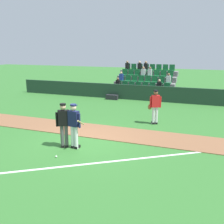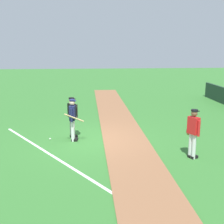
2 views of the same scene
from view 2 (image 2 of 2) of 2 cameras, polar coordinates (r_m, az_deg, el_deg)
The scene contains 7 objects.
ground_plane at distance 12.23m, azimuth -4.44°, elevation -5.54°, with size 80.00×80.00×0.00m, color #33702D.
infield_dirt_path at distance 12.33m, azimuth 2.58°, elevation -5.30°, with size 28.00×1.89×0.03m, color brown.
foul_line_chalk at distance 9.44m, azimuth -7.35°, elevation -11.31°, with size 12.00×0.10×0.01m, color white.
batter_navy_jersey at distance 11.95m, azimuth -7.80°, elevation -1.25°, with size 0.66×0.79×1.76m.
umpire_home_plate at distance 12.36m, azimuth -7.86°, elevation -0.62°, with size 0.54×0.44×1.76m.
runner_red_jersey at distance 10.39m, azimuth 15.75°, elevation -3.81°, with size 0.65×0.41×1.76m.
baseball at distance 12.51m, azimuth -12.17°, elevation -5.22°, with size 0.07×0.07×0.07m, color white.
Camera 2 is at (11.61, -0.05, 3.86)m, focal length 46.12 mm.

